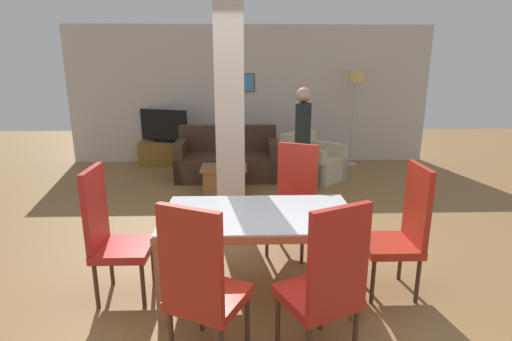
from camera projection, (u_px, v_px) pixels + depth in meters
ground_plane at (259, 293)px, 3.54m from camera, size 18.00×18.00×0.00m
back_wall at (250, 95)px, 8.01m from camera, size 7.20×0.09×2.70m
divider_pillar at (230, 119)px, 4.60m from camera, size 0.33×0.36×2.70m
dining_table at (259, 230)px, 3.38m from camera, size 1.61×0.92×0.76m
dining_chair_far_right at (294, 197)px, 4.23m from camera, size 0.61×0.61×1.15m
dining_chair_near_right at (326, 282)px, 2.57m from camera, size 0.61×0.61×1.15m
dining_chair_near_left at (201, 283)px, 2.56m from camera, size 0.61×0.61×1.15m
dining_chair_head_right at (402, 228)px, 3.42m from camera, size 0.46×0.46×1.15m
dining_chair_head_left at (111, 232)px, 3.35m from camera, size 0.46×0.46×1.15m
sofa at (228, 161)px, 7.09m from camera, size 1.76×0.91×0.88m
armchair at (312, 163)px, 6.95m from camera, size 1.18×1.18×0.81m
coffee_table at (224, 180)px, 6.18m from camera, size 0.70×0.51×0.44m
bottle at (231, 159)px, 6.14m from camera, size 0.08×0.08×0.29m
tv_stand at (165, 153)px, 7.98m from camera, size 1.01×0.40×0.47m
tv_screen at (164, 126)px, 7.84m from camera, size 0.96×0.39×0.63m
floor_lamp at (355, 87)px, 7.65m from camera, size 0.28×0.28×1.83m
standing_person at (302, 135)px, 5.90m from camera, size 0.26×0.40×1.64m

